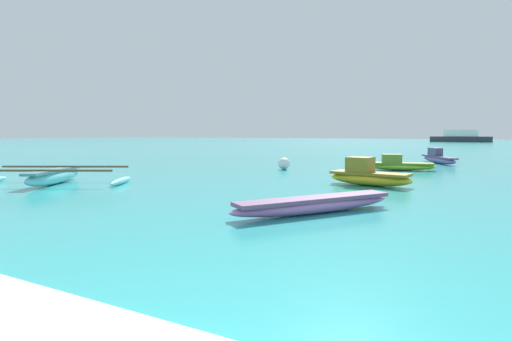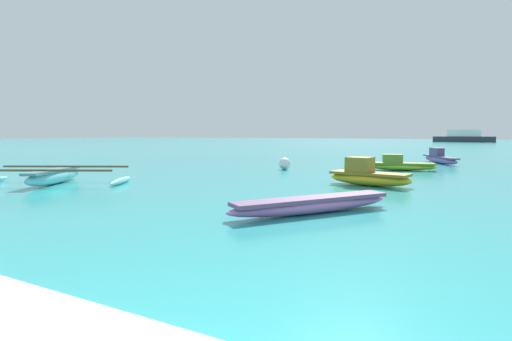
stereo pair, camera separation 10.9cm
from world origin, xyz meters
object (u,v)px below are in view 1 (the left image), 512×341
object	(u,v)px
moored_boat_2	(438,158)
distant_ferry	(460,137)
moored_boat_4	(368,176)
mooring_buoy_0	(284,164)
moored_boat_1	(55,176)
moored_boat_0	(315,204)
moored_boat_3	(399,165)

from	to	relation	value
moored_boat_2	distant_ferry	distance (m)	59.77
moored_boat_4	moored_boat_2	bearing A→B (deg)	91.85
moored_boat_2	mooring_buoy_0	bearing A→B (deg)	-63.40
mooring_buoy_0	distant_ferry	xyz separation A→B (m)	(6.09, 67.24, 0.65)
moored_boat_1	moored_boat_4	world-z (taller)	moored_boat_4
mooring_buoy_0	distant_ferry	bearing A→B (deg)	84.83
moored_boat_0	distant_ferry	distance (m)	76.01
moored_boat_2	distant_ferry	bearing A→B (deg)	154.72
moored_boat_0	moored_boat_3	bearing A→B (deg)	34.28
moored_boat_3	mooring_buoy_0	world-z (taller)	moored_boat_3
moored_boat_4	moored_boat_1	bearing A→B (deg)	-145.55
moored_boat_2	moored_boat_3	distance (m)	5.50
moored_boat_0	mooring_buoy_0	world-z (taller)	mooring_buoy_0
moored_boat_1	moored_boat_3	xyz separation A→B (m)	(9.12, 10.31, -0.00)
moored_boat_2	moored_boat_0	bearing A→B (deg)	-29.77
moored_boat_1	mooring_buoy_0	xyz separation A→B (m)	(4.48, 8.18, 0.02)
moored_boat_1	moored_boat_4	size ratio (longest dim) A/B	1.79
moored_boat_1	moored_boat_4	distance (m)	10.07
moored_boat_0	moored_boat_1	xyz separation A→B (m)	(-9.06, 0.57, 0.06)
moored_boat_0	moored_boat_1	size ratio (longest dim) A/B	0.72
moored_boat_2	mooring_buoy_0	size ratio (longest dim) A/B	7.31
moored_boat_4	mooring_buoy_0	world-z (taller)	moored_boat_4
distant_ferry	mooring_buoy_0	bearing A→B (deg)	-95.17
moored_boat_2	moored_boat_3	world-z (taller)	moored_boat_2
moored_boat_0	moored_boat_3	world-z (taller)	moored_boat_3
moored_boat_0	moored_boat_4	distance (m)	4.96
moored_boat_2	moored_boat_3	size ratio (longest dim) A/B	1.28
moored_boat_4	mooring_buoy_0	size ratio (longest dim) A/B	5.01
moored_boat_3	moored_boat_0	bearing A→B (deg)	-103.53
moored_boat_1	distant_ferry	distance (m)	76.16
distant_ferry	moored_boat_0	bearing A→B (deg)	-91.14
moored_boat_4	distant_ferry	distance (m)	71.05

